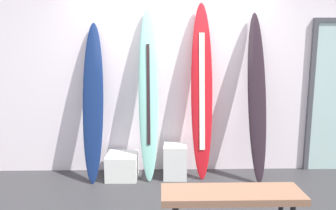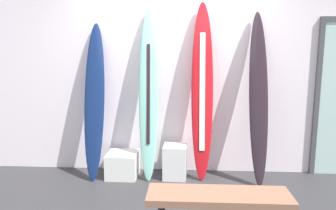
{
  "view_description": "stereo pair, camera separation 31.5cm",
  "coord_description": "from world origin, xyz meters",
  "px_view_note": "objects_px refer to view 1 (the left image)",
  "views": [
    {
      "loc": [
        -0.15,
        -3.02,
        1.63
      ],
      "look_at": [
        -0.06,
        0.95,
        0.96
      ],
      "focal_mm": 33.71,
      "sensor_mm": 36.0,
      "label": 1
    },
    {
      "loc": [
        0.16,
        -3.01,
        1.63
      ],
      "look_at": [
        -0.06,
        0.95,
        0.96
      ],
      "focal_mm": 33.71,
      "sensor_mm": 36.0,
      "label": 2
    }
  ],
  "objects_px": {
    "surfboard_navy": "(93,102)",
    "surfboard_charcoal": "(257,98)",
    "display_block_left": "(122,166)",
    "display_block_center": "(175,161)",
    "surfboard_seafoam": "(148,95)",
    "surfboard_crimson": "(202,92)",
    "bench": "(232,197)"
  },
  "relations": [
    {
      "from": "surfboard_navy",
      "to": "surfboard_charcoal",
      "type": "relative_size",
      "value": 0.94
    },
    {
      "from": "surfboard_charcoal",
      "to": "bench",
      "type": "relative_size",
      "value": 1.78
    },
    {
      "from": "surfboard_navy",
      "to": "display_block_left",
      "type": "height_order",
      "value": "surfboard_navy"
    },
    {
      "from": "surfboard_charcoal",
      "to": "bench",
      "type": "bearing_deg",
      "value": -113.47
    },
    {
      "from": "surfboard_crimson",
      "to": "surfboard_charcoal",
      "type": "relative_size",
      "value": 1.06
    },
    {
      "from": "surfboard_seafoam",
      "to": "surfboard_crimson",
      "type": "relative_size",
      "value": 0.97
    },
    {
      "from": "display_block_left",
      "to": "display_block_center",
      "type": "relative_size",
      "value": 0.92
    },
    {
      "from": "display_block_center",
      "to": "surfboard_seafoam",
      "type": "bearing_deg",
      "value": 172.64
    },
    {
      "from": "surfboard_seafoam",
      "to": "surfboard_charcoal",
      "type": "distance_m",
      "value": 1.38
    },
    {
      "from": "display_block_left",
      "to": "display_block_center",
      "type": "distance_m",
      "value": 0.69
    },
    {
      "from": "surfboard_navy",
      "to": "display_block_left",
      "type": "bearing_deg",
      "value": -1.87
    },
    {
      "from": "bench",
      "to": "display_block_center",
      "type": "bearing_deg",
      "value": 106.19
    },
    {
      "from": "surfboard_crimson",
      "to": "surfboard_charcoal",
      "type": "distance_m",
      "value": 0.7
    },
    {
      "from": "surfboard_seafoam",
      "to": "display_block_center",
      "type": "xyz_separation_m",
      "value": [
        0.34,
        -0.04,
        -0.87
      ]
    },
    {
      "from": "surfboard_seafoam",
      "to": "surfboard_crimson",
      "type": "xyz_separation_m",
      "value": [
        0.68,
        0.02,
        0.05
      ]
    },
    {
      "from": "surfboard_seafoam",
      "to": "display_block_left",
      "type": "height_order",
      "value": "surfboard_seafoam"
    },
    {
      "from": "bench",
      "to": "display_block_left",
      "type": "bearing_deg",
      "value": 127.59
    },
    {
      "from": "surfboard_navy",
      "to": "display_block_left",
      "type": "xyz_separation_m",
      "value": [
        0.35,
        -0.01,
        -0.84
      ]
    },
    {
      "from": "surfboard_navy",
      "to": "surfboard_charcoal",
      "type": "bearing_deg",
      "value": -0.73
    },
    {
      "from": "surfboard_seafoam",
      "to": "display_block_left",
      "type": "relative_size",
      "value": 5.46
    },
    {
      "from": "surfboard_seafoam",
      "to": "display_block_center",
      "type": "height_order",
      "value": "surfboard_seafoam"
    },
    {
      "from": "surfboard_navy",
      "to": "bench",
      "type": "xyz_separation_m",
      "value": [
        1.46,
        -1.45,
        -0.59
      ]
    },
    {
      "from": "surfboard_navy",
      "to": "surfboard_charcoal",
      "type": "distance_m",
      "value": 2.08
    },
    {
      "from": "surfboard_seafoam",
      "to": "bench",
      "type": "xyz_separation_m",
      "value": [
        0.76,
        -1.48,
        -0.67
      ]
    },
    {
      "from": "surfboard_charcoal",
      "to": "surfboard_crimson",
      "type": "bearing_deg",
      "value": 173.79
    },
    {
      "from": "display_block_left",
      "to": "display_block_center",
      "type": "height_order",
      "value": "display_block_center"
    },
    {
      "from": "surfboard_navy",
      "to": "surfboard_crimson",
      "type": "distance_m",
      "value": 1.39
    },
    {
      "from": "surfboard_navy",
      "to": "display_block_left",
      "type": "distance_m",
      "value": 0.91
    },
    {
      "from": "bench",
      "to": "surfboard_seafoam",
      "type": "bearing_deg",
      "value": 117.14
    },
    {
      "from": "surfboard_seafoam",
      "to": "surfboard_crimson",
      "type": "bearing_deg",
      "value": 1.7
    },
    {
      "from": "surfboard_crimson",
      "to": "bench",
      "type": "bearing_deg",
      "value": -87.12
    },
    {
      "from": "display_block_left",
      "to": "surfboard_navy",
      "type": "bearing_deg",
      "value": 178.13
    }
  ]
}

